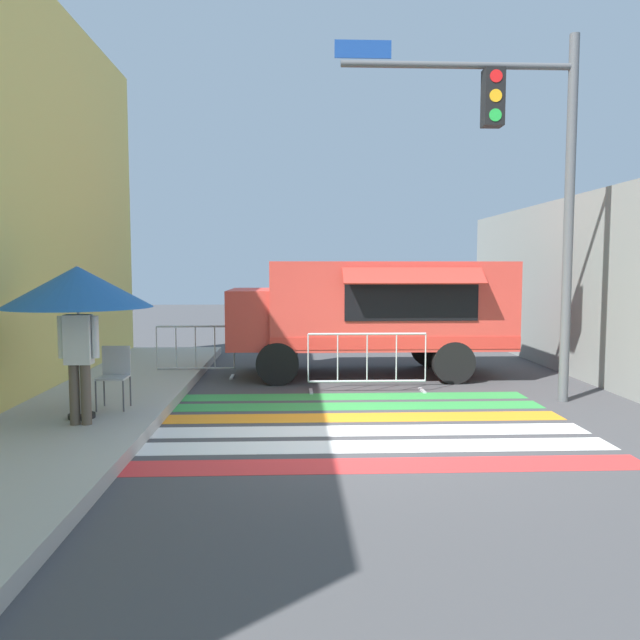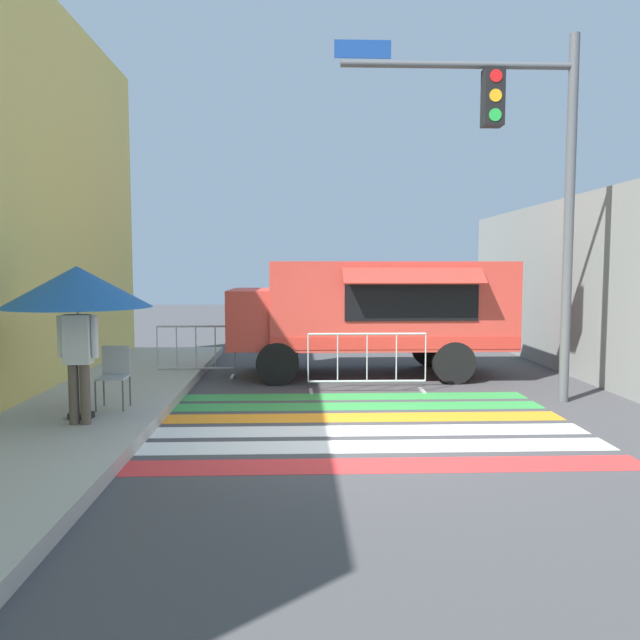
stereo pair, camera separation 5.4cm
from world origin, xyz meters
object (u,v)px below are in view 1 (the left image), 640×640
Objects in this scene: food_truck at (366,307)px; patio_umbrella at (78,287)px; traffic_signal_pole at (526,159)px; barricade_side at (196,353)px; vendor_person at (79,351)px; folding_chair at (115,371)px; barricade_front at (367,362)px.

food_truck is 6.20m from patio_umbrella.
barricade_side is (-5.77, 2.55, -3.48)m from traffic_signal_pole.
vendor_person is at bearing -163.81° from traffic_signal_pole.
food_truck is 0.95× the size of traffic_signal_pole.
folding_chair is at bearing 66.19° from vendor_person.
barricade_front and barricade_side have the same top height.
folding_chair is 0.57× the size of barricade_side.
traffic_signal_pole is 7.21m from barricade_side.
traffic_signal_pole is at bearing -23.89° from barricade_side.
folding_chair is 0.53× the size of vendor_person.
traffic_signal_pole reaches higher than food_truck.
vendor_person is at bearing -132.84° from food_truck.
traffic_signal_pole is at bearing -8.12° from folding_chair.
food_truck is at bearing 129.29° from traffic_signal_pole.
barricade_side is at bearing 65.44° from vendor_person.
barricade_side is at bearing 156.11° from traffic_signal_pole.
traffic_signal_pole is 3.76× the size of barricade_side.
traffic_signal_pole reaches higher than folding_chair.
barricade_front is at bearing -25.51° from barricade_side.
traffic_signal_pole is 3.49× the size of vendor_person.
vendor_person is 4.58m from barricade_side.
barricade_front is at bearing 9.17° from folding_chair.
barricade_side is at bearing -176.76° from food_truck.
vendor_person is (-6.58, -1.91, -2.85)m from traffic_signal_pole.
traffic_signal_pole is 2.86× the size of patio_umbrella.
vendor_person reaches higher than folding_chair.
food_truck reaches higher than barricade_side.
barricade_side is at bearing 77.26° from patio_umbrella.
barricade_front is (-2.45, 0.97, -3.47)m from traffic_signal_pole.
folding_chair is (-6.41, -0.91, -3.28)m from traffic_signal_pole.
patio_umbrella is 4.45m from barricade_side.
folding_chair is at bearing -171.93° from traffic_signal_pole.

